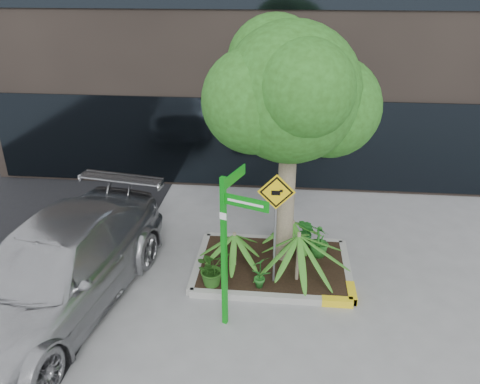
# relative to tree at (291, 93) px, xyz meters

# --- Properties ---
(ground) EXTENTS (80.00, 80.00, 0.00)m
(ground) POSITION_rel_tree_xyz_m (-0.43, -0.61, -3.79)
(ground) COLOR gray
(ground) RESTS_ON ground
(planter) EXTENTS (3.35, 2.36, 0.15)m
(planter) POSITION_rel_tree_xyz_m (-0.20, -0.34, -3.69)
(planter) COLOR #9E9E99
(planter) RESTS_ON ground
(tree) EXTENTS (3.46, 3.07, 5.19)m
(tree) POSITION_rel_tree_xyz_m (0.00, 0.00, 0.00)
(tree) COLOR tan
(tree) RESTS_ON ground
(palm_front) EXTENTS (1.23, 1.23, 1.37)m
(palm_front) POSITION_rel_tree_xyz_m (0.28, -0.84, -2.62)
(palm_front) COLOR tan
(palm_front) RESTS_ON ground
(palm_left) EXTENTS (0.89, 0.89, 0.98)m
(palm_left) POSITION_rel_tree_xyz_m (-1.04, -0.44, -2.90)
(palm_left) COLOR tan
(palm_left) RESTS_ON ground
(palm_back) EXTENTS (0.79, 0.79, 0.87)m
(palm_back) POSITION_rel_tree_xyz_m (0.19, 0.38, -2.99)
(palm_back) COLOR tan
(palm_back) RESTS_ON ground
(parked_car) EXTENTS (3.30, 6.14, 1.69)m
(parked_car) POSITION_rel_tree_xyz_m (-4.23, -2.00, -2.94)
(parked_car) COLOR #B3B4B8
(parked_car) RESTS_ON ground
(shrub_a) EXTENTS (0.95, 0.95, 0.75)m
(shrub_a) POSITION_rel_tree_xyz_m (-1.41, -1.16, -3.27)
(shrub_a) COLOR #225016
(shrub_a) RESTS_ON planter
(shrub_b) EXTENTS (0.60, 0.60, 0.76)m
(shrub_b) POSITION_rel_tree_xyz_m (0.77, 0.11, -3.26)
(shrub_b) COLOR #21681F
(shrub_b) RESTS_ON planter
(shrub_c) EXTENTS (0.54, 0.54, 0.73)m
(shrub_c) POSITION_rel_tree_xyz_m (-0.45, -1.16, -3.28)
(shrub_c) COLOR #1D5E1D
(shrub_c) RESTS_ON planter
(shrub_d) EXTENTS (0.59, 0.59, 0.77)m
(shrub_d) POSITION_rel_tree_xyz_m (0.48, 0.39, -3.26)
(shrub_d) COLOR #1E6A22
(shrub_d) RESTS_ON planter
(street_sign_post) EXTENTS (0.82, 1.05, 2.92)m
(street_sign_post) POSITION_rel_tree_xyz_m (-0.96, -2.08, -1.98)
(street_sign_post) COLOR #0D9416
(street_sign_post) RESTS_ON ground
(cattle_sign) EXTENTS (0.72, 0.23, 2.33)m
(cattle_sign) POSITION_rel_tree_xyz_m (-0.19, -0.88, -2.06)
(cattle_sign) COLOR slate
(cattle_sign) RESTS_ON ground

